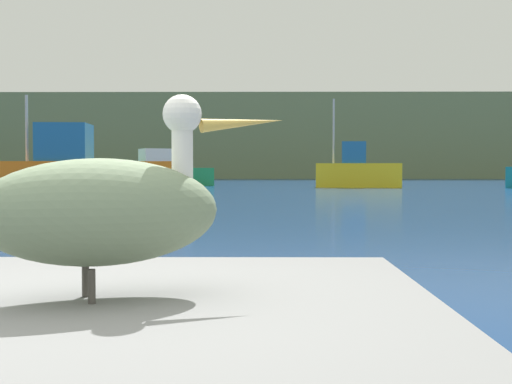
% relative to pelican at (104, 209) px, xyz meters
% --- Properties ---
extents(hillside_backdrop, '(140.00, 10.92, 9.10)m').
position_rel_pelican_xyz_m(hillside_backdrop, '(-0.45, 72.48, 3.50)').
color(hillside_backdrop, '#6B7A51').
rests_on(hillside_backdrop, ground).
extents(pier_dock, '(2.74, 2.52, 0.68)m').
position_rel_pelican_xyz_m(pier_dock, '(-0.01, -0.01, -0.71)').
color(pier_dock, gray).
rests_on(pier_dock, ground).
extents(pelican, '(1.30, 0.80, 0.84)m').
position_rel_pelican_xyz_m(pelican, '(0.00, 0.00, 0.00)').
color(pelican, gray).
rests_on(pelican, pier_dock).
extents(fishing_boat_orange, '(8.08, 2.94, 4.23)m').
position_rel_pelican_xyz_m(fishing_boat_orange, '(-6.96, 25.18, -0.01)').
color(fishing_boat_orange, orange).
rests_on(fishing_boat_orange, ground).
extents(fishing_boat_green, '(7.41, 4.96, 5.24)m').
position_rel_pelican_xyz_m(fishing_boat_green, '(-6.14, 40.48, -0.15)').
color(fishing_boat_green, '#1E8C4C').
rests_on(fishing_boat_green, ground).
extents(fishing_boat_yellow, '(5.26, 2.43, 5.38)m').
position_rel_pelican_xyz_m(fishing_boat_yellow, '(6.43, 37.65, -0.06)').
color(fishing_boat_yellow, yellow).
rests_on(fishing_boat_yellow, ground).
extents(mooring_buoy, '(0.79, 0.79, 0.79)m').
position_rel_pelican_xyz_m(mooring_buoy, '(-2.79, 13.26, -0.65)').
color(mooring_buoy, '#E54C19').
rests_on(mooring_buoy, ground).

